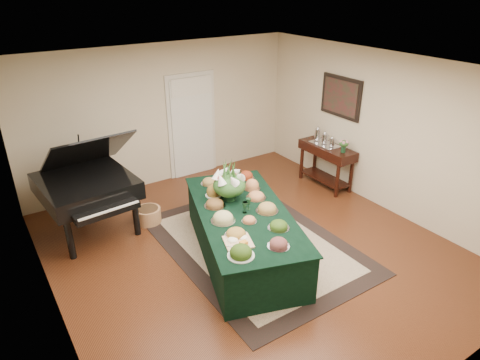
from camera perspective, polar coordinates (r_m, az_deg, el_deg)
ground at (r=6.62m, az=1.45°, el=-9.18°), size 6.00×6.00×0.00m
area_rug at (r=6.72m, az=1.93°, el=-8.52°), size 2.45×3.43×0.01m
kitchen_doorway at (r=8.75m, az=-6.40°, el=7.09°), size 1.05×0.07×2.10m
buffet_table at (r=6.31m, az=0.41°, el=-7.07°), size 2.01×2.91×0.73m
food_platters at (r=6.13m, az=0.11°, el=-3.66°), size 1.58×2.30×0.14m
cutting_board at (r=5.44m, az=-0.30°, el=-7.95°), size 0.43×0.43×0.10m
green_goblets at (r=6.07m, az=0.81°, el=-3.50°), size 0.18×0.14×0.18m
floral_centerpiece at (r=6.30m, az=-1.44°, el=-0.21°), size 0.51×0.51×0.51m
grand_piano at (r=7.08m, az=-19.74°, el=-0.65°), size 1.54×1.72×1.66m
wicker_basket at (r=7.38m, az=-12.10°, el=-4.64°), size 0.42×0.42×0.26m
mahogany_sideboard at (r=8.45m, az=11.50°, el=3.28°), size 0.45×1.19×0.83m
tea_service at (r=8.42m, az=11.14°, el=5.48°), size 0.34×0.58×0.30m
pink_bouquet at (r=8.07m, az=13.68°, el=4.70°), size 0.19×0.19×0.25m
wall_painting at (r=8.26m, az=13.30°, el=10.73°), size 0.05×0.95×0.75m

